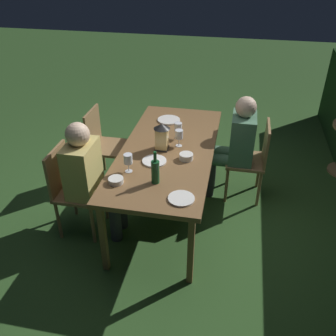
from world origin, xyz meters
The scene contains 17 objects.
ground_plane centered at (0.00, 0.00, 0.00)m, with size 16.00×16.00×0.00m, color #2D5123.
dining_table centered at (0.00, 0.00, 0.69)m, with size 1.95×0.87×0.74m.
chair_side_left_a centered at (-0.44, -0.83, 0.49)m, with size 0.42×0.40×0.87m.
chair_side_right_a centered at (-0.44, 0.83, 0.49)m, with size 0.42×0.40×0.87m.
person_in_green centered at (-0.44, 0.63, 0.64)m, with size 0.38×0.47×1.15m.
chair_side_left_b centered at (0.44, -0.83, 0.49)m, with size 0.42×0.40×0.87m.
person_in_mustard centered at (0.44, -0.63, 0.64)m, with size 0.38×0.47×1.15m.
lantern_centerpiece centered at (0.02, -0.05, 0.89)m, with size 0.15×0.15×0.27m.
green_bottle_on_table centered at (0.58, 0.01, 0.85)m, with size 0.07×0.07×0.29m.
wine_glass_a centered at (0.47, -0.25, 0.86)m, with size 0.08×0.08×0.17m.
wine_glass_b centered at (-0.07, 0.09, 0.86)m, with size 0.08×0.08×0.17m.
wine_glass_c centered at (-0.22, 0.06, 0.86)m, with size 0.08×0.08×0.17m.
plate_a centered at (-0.62, -0.11, 0.75)m, with size 0.25×0.25×0.01m, color white.
plate_b centered at (0.27, -0.07, 0.75)m, with size 0.22×0.22×0.01m, color white.
plate_c centered at (0.77, 0.26, 0.75)m, with size 0.21×0.21×0.01m, color white.
bowl_olives centered at (0.17, 0.20, 0.77)m, with size 0.13×0.13×0.06m.
bowl_bread centered at (0.65, -0.31, 0.77)m, with size 0.13×0.13×0.04m.
Camera 1 is at (3.02, 0.60, 2.47)m, focal length 39.38 mm.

